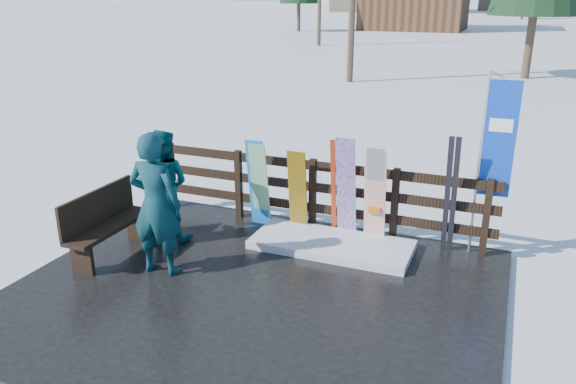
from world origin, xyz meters
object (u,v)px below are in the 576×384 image
at_px(bench, 105,221).
at_px(rental_flag, 494,146).
at_px(person_front, 156,204).
at_px(snowboard_3, 346,189).
at_px(person_back, 163,186).
at_px(snowboard_1, 260,185).
at_px(snowboard_4, 375,197).
at_px(snowboard_2, 298,192).
at_px(snowboard_0, 257,183).
at_px(snowboard_5, 375,198).

height_order(bench, rental_flag, rental_flag).
height_order(rental_flag, person_front, rental_flag).
height_order(snowboard_3, person_back, person_back).
height_order(bench, person_back, person_back).
relative_size(snowboard_1, snowboard_4, 0.92).
distance_m(bench, snowboard_3, 3.51).
bearing_deg(snowboard_4, snowboard_2, 180.00).
bearing_deg(rental_flag, snowboard_3, -172.23).
height_order(snowboard_2, snowboard_3, snowboard_3).
distance_m(snowboard_1, snowboard_3, 1.42).
bearing_deg(snowboard_0, bench, -130.62).
bearing_deg(person_back, snowboard_2, -163.28).
relative_size(rental_flag, person_back, 1.52).
bearing_deg(snowboard_2, snowboard_3, 0.00).
relative_size(bench, snowboard_1, 1.07).
bearing_deg(rental_flag, snowboard_4, -170.04).
bearing_deg(rental_flag, snowboard_0, -175.51).
height_order(snowboard_0, snowboard_1, snowboard_0).
bearing_deg(person_front, snowboard_4, -146.90).
bearing_deg(person_back, snowboard_3, -171.31).
distance_m(snowboard_0, snowboard_3, 1.46).
relative_size(snowboard_0, snowboard_3, 0.88).
height_order(snowboard_2, rental_flag, rental_flag).
bearing_deg(snowboard_0, person_back, -137.16).
distance_m(snowboard_5, person_back, 3.15).
bearing_deg(snowboard_4, snowboard_5, 180.00).
relative_size(snowboard_0, snowboard_5, 0.99).
xyz_separation_m(snowboard_5, rental_flag, (1.54, 0.27, 0.88)).
xyz_separation_m(bench, snowboard_4, (3.44, 1.80, 0.24)).
bearing_deg(snowboard_3, snowboard_5, 0.00).
xyz_separation_m(snowboard_0, person_front, (-0.54, -1.95, 0.25)).
bearing_deg(person_front, snowboard_5, -146.90).
xyz_separation_m(snowboard_1, snowboard_3, (1.42, -0.00, 0.12)).
bearing_deg(snowboard_5, snowboard_3, -180.00).
bearing_deg(person_front, snowboard_2, -127.70).
distance_m(bench, snowboard_5, 3.89).
distance_m(snowboard_4, person_front, 3.13).
bearing_deg(snowboard_3, snowboard_0, 180.00).
distance_m(snowboard_3, snowboard_5, 0.45).
height_order(bench, snowboard_2, snowboard_2).
height_order(snowboard_0, person_back, person_back).
xyz_separation_m(snowboard_0, snowboard_2, (0.69, 0.00, -0.05)).
xyz_separation_m(snowboard_2, person_back, (-1.77, -1.00, 0.19)).
distance_m(snowboard_2, snowboard_3, 0.79).
bearing_deg(snowboard_3, snowboard_4, 0.00).
bearing_deg(snowboard_3, person_back, -158.45).
relative_size(snowboard_2, rental_flag, 0.51).
relative_size(snowboard_5, person_front, 0.75).
xyz_separation_m(snowboard_0, snowboard_5, (1.90, 0.00, 0.01)).
xyz_separation_m(snowboard_4, person_front, (-2.44, -1.95, 0.22)).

